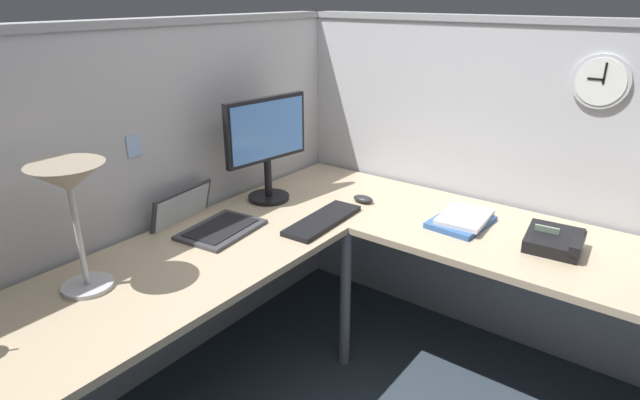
# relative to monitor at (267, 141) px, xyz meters

# --- Properties ---
(ground_plane) EXTENTS (6.80, 6.80, 0.00)m
(ground_plane) POSITION_rel_monitor_xyz_m (-0.19, -0.64, -1.02)
(ground_plane) COLOR #2D3842
(cubicle_wall_back) EXTENTS (2.57, 0.12, 1.58)m
(cubicle_wall_back) POSITION_rel_monitor_xyz_m (-0.55, 0.23, -0.23)
(cubicle_wall_back) COLOR #B2B2B7
(cubicle_wall_back) RESTS_ON ground
(cubicle_wall_right) EXTENTS (0.12, 2.37, 1.58)m
(cubicle_wall_right) POSITION_rel_monitor_xyz_m (0.68, -0.90, -0.23)
(cubicle_wall_right) COLOR #B2B2B7
(cubicle_wall_right) RESTS_ON ground
(desk) EXTENTS (2.35, 2.15, 0.73)m
(desk) POSITION_rel_monitor_xyz_m (-0.33, -0.69, -0.39)
(desk) COLOR tan
(desk) RESTS_ON ground
(monitor) EXTENTS (0.46, 0.20, 0.50)m
(monitor) POSITION_rel_monitor_xyz_m (0.00, 0.00, 0.00)
(monitor) COLOR black
(monitor) RESTS_ON desk
(laptop) EXTENTS (0.38, 0.42, 0.22)m
(laptop) POSITION_rel_monitor_xyz_m (-0.41, 0.01, -0.27)
(laptop) COLOR #38383D
(laptop) RESTS_ON desk
(keyboard) EXTENTS (0.44, 0.16, 0.02)m
(keyboard) POSITION_rel_monitor_xyz_m (-0.07, -0.38, -0.28)
(keyboard) COLOR black
(keyboard) RESTS_ON desk
(computer_mouse) EXTENTS (0.06, 0.10, 0.03)m
(computer_mouse) POSITION_rel_monitor_xyz_m (0.24, -0.39, -0.28)
(computer_mouse) COLOR #232326
(computer_mouse) RESTS_ON desk
(desk_lamp_dome) EXTENTS (0.24, 0.24, 0.44)m
(desk_lamp_dome) POSITION_rel_monitor_xyz_m (-0.99, -0.06, 0.07)
(desk_lamp_dome) COLOR #B7BABF
(desk_lamp_dome) RESTS_ON desk
(office_phone) EXTENTS (0.21, 0.22, 0.11)m
(office_phone) POSITION_rel_monitor_xyz_m (0.26, -1.27, -0.26)
(office_phone) COLOR black
(office_phone) RESTS_ON desk
(book_stack) EXTENTS (0.30, 0.23, 0.04)m
(book_stack) POSITION_rel_monitor_xyz_m (0.28, -0.88, -0.27)
(book_stack) COLOR #335999
(book_stack) RESTS_ON desk
(wall_clock) EXTENTS (0.04, 0.22, 0.22)m
(wall_clock) POSITION_rel_monitor_xyz_m (0.63, -1.26, 0.32)
(wall_clock) COLOR #B7BABF
(pinned_note_leftmost) EXTENTS (0.06, 0.00, 0.09)m
(pinned_note_leftmost) POSITION_rel_monitor_xyz_m (-0.59, 0.18, 0.08)
(pinned_note_leftmost) COLOR #99B7E5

